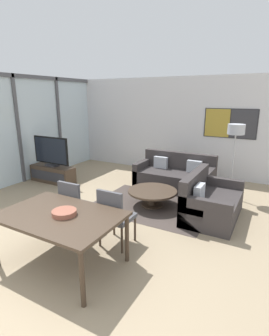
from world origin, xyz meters
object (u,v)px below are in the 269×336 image
object	(u,v)px
dining_table	(60,219)
fruit_bowl	(64,212)
floor_lamp	(236,135)
dining_chair_centre	(114,214)
tv_console	(53,174)
coffee_table	(152,194)
dining_chair_left	(75,204)
sofa_side	(208,203)
sofa_main	(175,176)
television	(51,152)

from	to	relation	value
dining_table	fruit_bowl	world-z (taller)	fruit_bowl
fruit_bowl	dining_table	bearing A→B (deg)	-172.61
fruit_bowl	floor_lamp	xyz separation A→B (m)	(1.52, 3.69, 0.66)
dining_chair_centre	fruit_bowl	xyz separation A→B (m)	(-0.32, -0.71, 0.25)
tv_console	dining_chair_centre	xyz separation A→B (m)	(3.19, -1.84, 0.31)
coffee_table	tv_console	bearing A→B (deg)	177.11
dining_table	fruit_bowl	distance (m)	0.13
dining_table	dining_chair_left	distance (m)	0.84
sofa_side	sofa_main	bearing A→B (deg)	41.54
sofa_main	dining_chair_left	bearing A→B (deg)	-101.65
tv_console	dining_chair_left	distance (m)	3.04
dining_table	dining_chair_left	world-z (taller)	dining_chair_left
dining_table	fruit_bowl	xyz separation A→B (m)	(0.08, 0.01, 0.11)
sofa_side	television	bearing A→B (deg)	88.62
floor_lamp	sofa_main	bearing A→B (deg)	176.87
tv_console	dining_table	world-z (taller)	dining_table
dining_chair_left	fruit_bowl	distance (m)	0.90
tv_console	coffee_table	xyz separation A→B (m)	(3.03, -0.15, 0.04)
coffee_table	fruit_bowl	distance (m)	2.46
television	sofa_side	distance (m)	4.24
fruit_bowl	sofa_side	bearing A→B (deg)	61.64
dining_chair_left	dining_chair_centre	world-z (taller)	same
tv_console	sofa_side	xyz separation A→B (m)	(4.20, -0.10, 0.05)
sofa_main	fruit_bowl	bearing A→B (deg)	-92.45
tv_console	fruit_bowl	xyz separation A→B (m)	(2.87, -2.55, 0.56)
sofa_main	sofa_side	world-z (taller)	same
sofa_side	tv_console	bearing A→B (deg)	88.63
sofa_main	dining_chair_left	distance (m)	3.12
sofa_main	sofa_side	bearing A→B (deg)	-48.46
tv_console	floor_lamp	bearing A→B (deg)	14.50
coffee_table	dining_chair_centre	distance (m)	1.72
tv_console	sofa_side	size ratio (longest dim) A/B	0.87
sofa_main	coffee_table	size ratio (longest dim) A/B	1.85
dining_chair_centre	tv_console	bearing A→B (deg)	149.98
dining_chair_left	coffee_table	bearing A→B (deg)	69.49
sofa_main	dining_table	bearing A→B (deg)	-93.59
dining_table	fruit_bowl	size ratio (longest dim) A/B	5.05
sofa_side	fruit_bowl	distance (m)	2.83
television	dining_chair_left	distance (m)	3.04
sofa_main	dining_chair_centre	xyz separation A→B (m)	(0.15, -3.05, 0.25)
tv_console	floor_lamp	xyz separation A→B (m)	(4.40, 1.14, 1.22)
television	floor_lamp	xyz separation A→B (m)	(4.40, 1.14, 0.60)
tv_console	sofa_main	xyz separation A→B (m)	(3.03, 1.21, 0.06)
tv_console	dining_table	xyz separation A→B (m)	(2.80, -2.56, 0.45)
floor_lamp	sofa_side	bearing A→B (deg)	-99.20
sofa_main	dining_table	size ratio (longest dim) A/B	1.18
dining_table	coffee_table	bearing A→B (deg)	84.39
dining_chair_left	dining_chair_centre	xyz separation A→B (m)	(0.78, -0.01, 0.00)
dining_table	floor_lamp	world-z (taller)	floor_lamp
television	coffee_table	world-z (taller)	television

